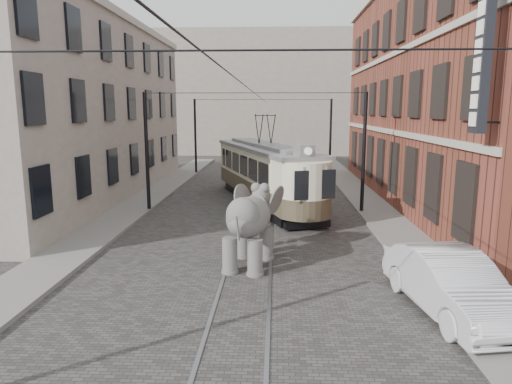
{
  "coord_description": "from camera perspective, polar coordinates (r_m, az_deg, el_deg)",
  "views": [
    {
      "loc": [
        0.87,
        -16.61,
        5.13
      ],
      "look_at": [
        0.14,
        0.21,
        2.1
      ],
      "focal_mm": 32.02,
      "sensor_mm": 36.0,
      "label": 1
    }
  ],
  "objects": [
    {
      "name": "distant_block",
      "position": [
        56.64,
        1.64,
        12.09
      ],
      "size": [
        28.0,
        10.0,
        14.0
      ],
      "primitive_type": "cube",
      "color": "gray",
      "rests_on": "ground"
    },
    {
      "name": "tram_rails",
      "position": [
        17.4,
        -0.5,
        -6.9
      ],
      "size": [
        1.54,
        80.0,
        0.02
      ],
      "primitive_type": null,
      "color": "slate",
      "rests_on": "ground"
    },
    {
      "name": "tram",
      "position": [
        25.08,
        1.12,
        4.05
      ],
      "size": [
        6.46,
        12.46,
        4.89
      ],
      "primitive_type": null,
      "rotation": [
        0.0,
        0.0,
        0.34
      ],
      "color": "beige",
      "rests_on": "ground"
    },
    {
      "name": "sidewalk_left",
      "position": [
        18.86,
        -20.75,
        -6.02
      ],
      "size": [
        2.0,
        60.0,
        0.15
      ],
      "primitive_type": "cube",
      "color": "slate",
      "rests_on": "ground"
    },
    {
      "name": "brick_building",
      "position": [
        27.55,
        24.54,
        11.11
      ],
      "size": [
        8.0,
        26.0,
        12.0
      ],
      "primitive_type": "cube",
      "color": "brown",
      "rests_on": "ground"
    },
    {
      "name": "ground",
      "position": [
        17.4,
        -0.5,
        -6.94
      ],
      "size": [
        120.0,
        120.0,
        0.0
      ],
      "primitive_type": "plane",
      "color": "#474442"
    },
    {
      "name": "parked_car",
      "position": [
        12.82,
        23.14,
        -10.4
      ],
      "size": [
        2.45,
        5.06,
        1.6
      ],
      "primitive_type": "imported",
      "rotation": [
        0.0,
        0.0,
        0.16
      ],
      "color": "silver",
      "rests_on": "ground"
    },
    {
      "name": "sidewalk_right",
      "position": [
        18.1,
        18.97,
        -6.58
      ],
      "size": [
        2.0,
        60.0,
        0.15
      ],
      "primitive_type": "cube",
      "color": "slate",
      "rests_on": "ground"
    },
    {
      "name": "stucco_building",
      "position": [
        29.13,
        -21.86,
        9.23
      ],
      "size": [
        7.0,
        24.0,
        10.0
      ],
      "primitive_type": "cube",
      "color": "gray",
      "rests_on": "ground"
    },
    {
      "name": "elephant",
      "position": [
        15.08,
        -0.9,
        -4.55
      ],
      "size": [
        3.1,
        4.58,
        2.58
      ],
      "primitive_type": null,
      "rotation": [
        0.0,
        0.0,
        -0.2
      ],
      "color": "slate",
      "rests_on": "ground"
    },
    {
      "name": "catenary",
      "position": [
        21.74,
        -0.35,
        4.58
      ],
      "size": [
        11.0,
        30.2,
        6.0
      ],
      "primitive_type": null,
      "color": "black",
      "rests_on": "ground"
    }
  ]
}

